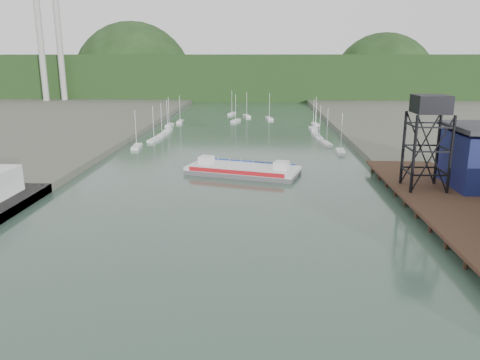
{
  "coord_description": "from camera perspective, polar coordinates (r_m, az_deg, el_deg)",
  "views": [
    {
      "loc": [
        6.65,
        -21.88,
        24.09
      ],
      "look_at": [
        3.23,
        54.9,
        4.0
      ],
      "focal_mm": 35.0,
      "sensor_mm": 36.0,
      "label": 1
    }
  ],
  "objects": [
    {
      "name": "east_pier",
      "position": [
        76.73,
        25.78,
        -3.67
      ],
      "size": [
        14.0,
        70.0,
        2.45
      ],
      "color": "black",
      "rests_on": "ground"
    },
    {
      "name": "lift_tower",
      "position": [
        85.18,
        22.2,
        7.89
      ],
      "size": [
        6.5,
        6.5,
        16.0
      ],
      "color": "black",
      "rests_on": "east_pier"
    },
    {
      "name": "marina_sailboats",
      "position": [
        162.23,
        0.21,
        6.23
      ],
      "size": [
        57.71,
        92.65,
        0.9
      ],
      "color": "silver",
      "rests_on": "ground"
    },
    {
      "name": "smokestacks",
      "position": [
        278.27,
        -22.1,
        14.83
      ],
      "size": [
        11.2,
        8.2,
        60.0
      ],
      "color": "#A3A29E",
      "rests_on": "ground"
    },
    {
      "name": "distant_hills",
      "position": [
        323.7,
        0.68,
        12.22
      ],
      "size": [
        500.0,
        120.0,
        80.0
      ],
      "color": "black",
      "rests_on": "ground"
    },
    {
      "name": "chain_ferry",
      "position": [
        99.84,
        0.34,
        1.26
      ],
      "size": [
        25.12,
        15.65,
        3.37
      ],
      "rotation": [
        0.0,
        0.0,
        -0.29
      ],
      "color": "#555557",
      "rests_on": "ground"
    }
  ]
}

